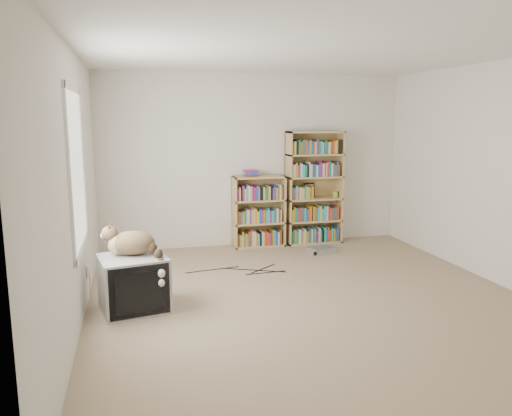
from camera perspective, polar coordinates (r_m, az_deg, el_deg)
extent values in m
cube|color=tan|center=(5.28, 6.37, -10.52)|extent=(4.50, 5.00, 0.01)
cube|color=silver|center=(7.36, -0.18, 5.43)|extent=(4.50, 0.02, 2.50)
cube|color=silver|center=(2.81, 24.73, -3.32)|extent=(4.50, 0.02, 2.50)
cube|color=silver|center=(4.69, -20.06, 2.09)|extent=(0.02, 5.00, 2.50)
cube|color=silver|center=(6.14, 26.79, 3.38)|extent=(0.02, 5.00, 2.50)
cube|color=white|center=(4.98, 6.96, 17.49)|extent=(4.50, 5.00, 0.02)
cube|color=white|center=(4.87, -19.78, 4.16)|extent=(0.02, 1.22, 1.52)
cube|color=#A0A0A2|center=(5.09, -13.80, -8.34)|extent=(0.72, 0.67, 0.54)
cube|color=black|center=(4.84, -13.16, -9.28)|extent=(0.56, 0.14, 0.50)
cube|color=black|center=(4.83, -13.11, -9.47)|extent=(0.45, 0.10, 0.38)
cube|color=black|center=(5.21, -14.08, -8.05)|extent=(0.43, 0.38, 0.32)
ellipsoid|color=#342615|center=(5.05, -13.95, -3.90)|extent=(0.47, 0.35, 0.24)
ellipsoid|color=#342615|center=(5.04, -12.67, -3.99)|extent=(0.23, 0.24, 0.18)
ellipsoid|color=#C0B28B|center=(5.06, -15.61, -4.06)|extent=(0.19, 0.19, 0.20)
ellipsoid|color=#342615|center=(5.06, -16.39, -2.80)|extent=(0.17, 0.17, 0.15)
sphere|color=beige|center=(5.07, -17.03, -3.04)|extent=(0.07, 0.07, 0.06)
cone|color=black|center=(5.01, -16.44, -2.12)|extent=(0.07, 0.08, 0.08)
cone|color=black|center=(5.09, -16.27, -1.91)|extent=(0.07, 0.08, 0.08)
cube|color=tan|center=(7.38, 3.70, 2.21)|extent=(0.03, 0.30, 1.68)
cube|color=tan|center=(7.66, 9.52, 2.38)|extent=(0.02, 0.30, 1.68)
cube|color=tan|center=(7.64, 6.31, 2.44)|extent=(0.84, 0.03, 1.68)
cube|color=tan|center=(7.44, 6.80, 8.61)|extent=(0.84, 0.30, 0.02)
cube|color=tan|center=(7.67, 6.54, -3.83)|extent=(0.84, 0.30, 0.03)
cube|color=tan|center=(7.59, 6.59, -1.41)|extent=(0.84, 0.30, 0.03)
cube|color=tan|center=(7.53, 6.64, 1.05)|extent=(0.84, 0.30, 0.02)
cube|color=tan|center=(7.49, 6.70, 3.55)|extent=(0.84, 0.30, 0.02)
cube|color=tan|center=(7.46, 6.75, 6.08)|extent=(0.84, 0.30, 0.02)
cube|color=#CA401A|center=(7.64, 6.56, -3.05)|extent=(0.76, 0.24, 0.19)
cube|color=#1A4CAB|center=(7.57, 6.61, -0.61)|extent=(0.76, 0.24, 0.19)
cube|color=#157B44|center=(7.52, 6.66, 1.86)|extent=(0.76, 0.24, 0.19)
cube|color=beige|center=(7.48, 6.71, 4.37)|extent=(0.76, 0.24, 0.19)
cube|color=black|center=(7.45, 6.77, 6.90)|extent=(0.76, 0.24, 0.19)
cube|color=tan|center=(7.23, -2.48, -0.52)|extent=(0.03, 0.30, 1.04)
cube|color=tan|center=(7.41, 3.05, -0.27)|extent=(0.03, 0.30, 1.04)
cube|color=tan|center=(7.44, 0.06, -0.21)|extent=(0.75, 0.03, 1.04)
cube|color=tan|center=(7.23, 0.32, 3.55)|extent=(0.75, 0.30, 0.02)
cube|color=tan|center=(7.42, 0.31, -4.24)|extent=(0.75, 0.30, 0.03)
cube|color=tan|center=(7.34, 0.32, -1.69)|extent=(0.75, 0.30, 0.03)
cube|color=tan|center=(7.28, 0.32, 0.91)|extent=(0.75, 0.30, 0.02)
cube|color=#CA401A|center=(7.39, 0.32, -3.43)|extent=(0.67, 0.24, 0.19)
cube|color=#1A4CAB|center=(7.32, 0.32, -0.87)|extent=(0.67, 0.24, 0.19)
cube|color=#157B44|center=(7.26, 0.32, 1.75)|extent=(0.67, 0.24, 0.19)
cube|color=#CA401A|center=(7.24, -0.58, 4.00)|extent=(0.21, 0.27, 0.09)
cylinder|color=#8CAF32|center=(7.65, 9.03, 1.57)|extent=(0.08, 0.08, 0.09)
cube|color=black|center=(7.60, 6.10, 2.07)|extent=(0.16, 0.05, 0.22)
cube|color=#AAAAAE|center=(7.09, 7.54, -4.78)|extent=(0.41, 0.35, 0.08)
cube|color=silver|center=(5.43, -18.72, -6.85)|extent=(0.01, 0.08, 0.13)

